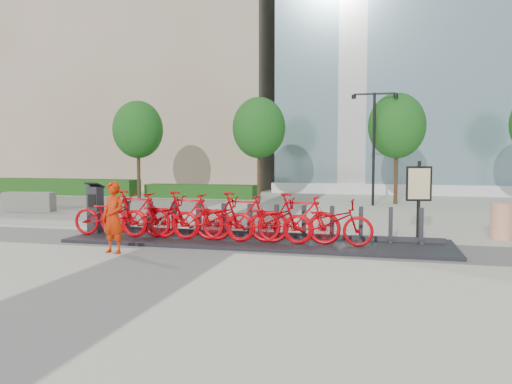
% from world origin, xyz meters
% --- Properties ---
extents(ground, '(120.00, 120.00, 0.00)m').
position_xyz_m(ground, '(0.00, 0.00, 0.00)').
color(ground, beige).
extents(tan_building, '(26.00, 16.00, 30.00)m').
position_xyz_m(tan_building, '(-16.00, 26.00, 15.00)').
color(tan_building, tan).
rests_on(tan_building, ground).
extents(gravel_patch, '(14.00, 14.00, 0.00)m').
position_xyz_m(gravel_patch, '(-10.00, 7.00, 0.01)').
color(gravel_patch, slate).
rests_on(gravel_patch, ground).
extents(hedge_a, '(10.00, 1.40, 0.90)m').
position_xyz_m(hedge_a, '(-14.00, 13.50, 0.45)').
color(hedge_a, '#194019').
rests_on(hedge_a, ground).
extents(hedge_b, '(6.00, 1.20, 0.70)m').
position_xyz_m(hedge_b, '(-5.00, 13.20, 0.35)').
color(hedge_b, '#194019').
rests_on(hedge_b, ground).
extents(tree_0, '(2.60, 2.60, 5.10)m').
position_xyz_m(tree_0, '(-8.00, 12.00, 3.59)').
color(tree_0, black).
rests_on(tree_0, ground).
extents(tree_1, '(2.60, 2.60, 5.10)m').
position_xyz_m(tree_1, '(-1.50, 12.00, 3.59)').
color(tree_1, black).
rests_on(tree_1, ground).
extents(tree_2, '(2.60, 2.60, 5.10)m').
position_xyz_m(tree_2, '(5.00, 12.00, 3.59)').
color(tree_2, black).
rests_on(tree_2, ground).
extents(streetlamp, '(2.00, 0.20, 5.00)m').
position_xyz_m(streetlamp, '(4.00, 11.00, 3.13)').
color(streetlamp, black).
rests_on(streetlamp, ground).
extents(dock_pad, '(9.60, 2.40, 0.08)m').
position_xyz_m(dock_pad, '(1.30, 0.30, 0.04)').
color(dock_pad, black).
rests_on(dock_pad, ground).
extents(dock_rail_posts, '(8.02, 0.50, 0.85)m').
position_xyz_m(dock_rail_posts, '(1.36, 0.77, 0.51)').
color(dock_rail_posts, '#28282C').
rests_on(dock_rail_posts, dock_pad).
extents(bike_0, '(2.09, 0.73, 1.10)m').
position_xyz_m(bike_0, '(-2.60, -0.05, 0.63)').
color(bike_0, '#C00007').
rests_on(bike_0, dock_pad).
extents(bike_1, '(2.03, 0.57, 1.22)m').
position_xyz_m(bike_1, '(-1.88, -0.05, 0.69)').
color(bike_1, '#C00007').
rests_on(bike_1, dock_pad).
extents(bike_2, '(2.09, 0.73, 1.10)m').
position_xyz_m(bike_2, '(-1.16, -0.05, 0.63)').
color(bike_2, '#C00007').
rests_on(bike_2, dock_pad).
extents(bike_3, '(2.03, 0.57, 1.22)m').
position_xyz_m(bike_3, '(-0.44, -0.05, 0.69)').
color(bike_3, '#C00007').
rests_on(bike_3, dock_pad).
extents(bike_4, '(2.09, 0.73, 1.10)m').
position_xyz_m(bike_4, '(0.28, -0.05, 0.63)').
color(bike_4, '#C00007').
rests_on(bike_4, dock_pad).
extents(bike_5, '(2.03, 0.57, 1.22)m').
position_xyz_m(bike_5, '(1.00, -0.05, 0.69)').
color(bike_5, '#C00007').
rests_on(bike_5, dock_pad).
extents(bike_6, '(2.09, 0.73, 1.10)m').
position_xyz_m(bike_6, '(1.72, -0.05, 0.63)').
color(bike_6, '#C00007').
rests_on(bike_6, dock_pad).
extents(bike_7, '(2.03, 0.57, 1.22)m').
position_xyz_m(bike_7, '(2.44, -0.05, 0.69)').
color(bike_7, '#C00007').
rests_on(bike_7, dock_pad).
extents(bike_8, '(2.09, 0.73, 1.10)m').
position_xyz_m(bike_8, '(3.16, -0.05, 0.63)').
color(bike_8, '#C00007').
rests_on(bike_8, dock_pad).
extents(kiosk, '(0.47, 0.42, 1.39)m').
position_xyz_m(kiosk, '(-3.35, 0.46, 0.75)').
color(kiosk, '#28282C').
rests_on(kiosk, dock_pad).
extents(worker_red, '(0.66, 0.51, 1.62)m').
position_xyz_m(worker_red, '(-1.48, -1.81, 0.81)').
color(worker_red, red).
rests_on(worker_red, ground).
extents(construction_barrel, '(0.57, 0.57, 0.96)m').
position_xyz_m(construction_barrel, '(7.41, 2.30, 0.48)').
color(construction_barrel, '#F95615').
rests_on(construction_barrel, ground).
extents(jersey_barrier, '(2.05, 0.80, 0.77)m').
position_xyz_m(jersey_barrier, '(-9.22, 5.11, 0.39)').
color(jersey_barrier, gray).
rests_on(jersey_barrier, ground).
extents(map_sign, '(0.68, 0.27, 2.06)m').
position_xyz_m(map_sign, '(5.34, 2.20, 1.36)').
color(map_sign, black).
rests_on(map_sign, ground).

